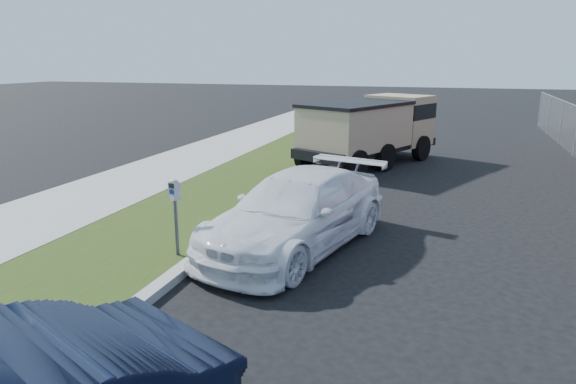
% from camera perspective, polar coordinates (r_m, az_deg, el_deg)
% --- Properties ---
extents(ground, '(120.00, 120.00, 0.00)m').
position_cam_1_polar(ground, '(9.11, 6.57, -8.30)').
color(ground, black).
rests_on(ground, ground).
extents(streetside, '(6.12, 50.00, 0.15)m').
position_cam_1_polar(streetside, '(12.95, -16.46, -1.52)').
color(streetside, gray).
rests_on(streetside, ground).
extents(parking_meter, '(0.22, 0.18, 1.39)m').
position_cam_1_polar(parking_meter, '(9.14, -12.46, -0.93)').
color(parking_meter, '#3F4247').
rests_on(parking_meter, ground).
extents(white_wagon, '(3.15, 5.26, 1.43)m').
position_cam_1_polar(white_wagon, '(9.82, 1.06, -2.08)').
color(white_wagon, white).
rests_on(white_wagon, ground).
extents(dump_truck, '(4.28, 6.06, 2.25)m').
position_cam_1_polar(dump_truck, '(17.93, 9.35, 7.15)').
color(dump_truck, black).
rests_on(dump_truck, ground).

